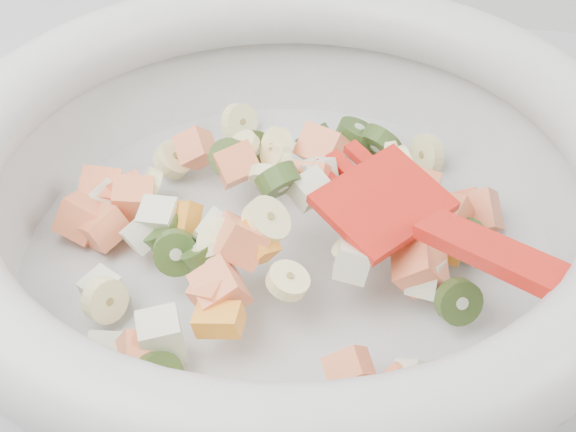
# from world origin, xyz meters

# --- Properties ---
(mixing_bowl) EXTENTS (0.44, 0.40, 0.12)m
(mixing_bowl) POSITION_xyz_m (0.04, 1.39, 0.96)
(mixing_bowl) COLOR silver
(mixing_bowl) RESTS_ON counter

